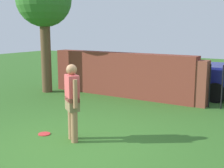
# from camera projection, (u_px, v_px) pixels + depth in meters

# --- Properties ---
(ground_plane) EXTENTS (40.00, 40.00, 0.00)m
(ground_plane) POSITION_uv_depth(u_px,v_px,m) (72.00, 146.00, 6.10)
(ground_plane) COLOR #336623
(brick_wall) EXTENTS (5.36, 0.50, 1.51)m
(brick_wall) POSITION_uv_depth(u_px,v_px,m) (121.00, 74.00, 10.54)
(brick_wall) COLOR brown
(brick_wall) RESTS_ON ground
(tree) EXTENTS (1.98, 1.98, 4.36)m
(tree) POSITION_uv_depth(u_px,v_px,m) (44.00, 1.00, 10.76)
(tree) COLOR brown
(tree) RESTS_ON ground
(person) EXTENTS (0.46, 0.39, 1.62)m
(person) POSITION_uv_depth(u_px,v_px,m) (72.00, 99.00, 6.24)
(person) COLOR #9E704C
(person) RESTS_ON ground
(frisbee_red) EXTENTS (0.27, 0.27, 0.02)m
(frisbee_red) POSITION_uv_depth(u_px,v_px,m) (44.00, 134.00, 6.77)
(frisbee_red) COLOR red
(frisbee_red) RESTS_ON ground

